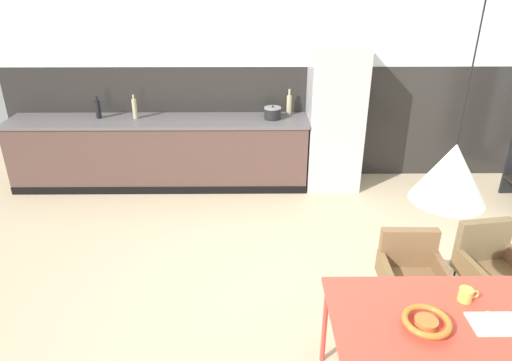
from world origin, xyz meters
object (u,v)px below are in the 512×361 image
at_px(bottle_oil_tall, 289,104).
at_px(bottle_vinegar_dark, 135,108).
at_px(refrigerator_column, 335,118).
at_px(fruit_bowl, 426,322).
at_px(armchair_far_side, 411,267).
at_px(bottle_wine_green, 98,109).
at_px(armchair_corner_seat, 489,260).
at_px(open_book, 495,324).
at_px(cooking_pot, 273,113).
at_px(dining_table, 479,325).
at_px(pendant_lamp_over_table_near, 451,173).
at_px(mug_dark_espresso, 466,295).

xyz_separation_m(bottle_oil_tall, bottle_vinegar_dark, (-1.96, -0.15, -0.00)).
xyz_separation_m(refrigerator_column, fruit_bowl, (-0.02, -3.51, -0.14)).
xyz_separation_m(armchair_far_side, bottle_wine_green, (-3.20, 2.67, 0.51)).
height_order(armchair_corner_seat, bottle_oil_tall, bottle_oil_tall).
bearing_deg(bottle_wine_green, armchair_far_side, -39.86).
height_order(armchair_corner_seat, open_book, armchair_corner_seat).
xyz_separation_m(armchair_corner_seat, fruit_bowl, (-0.90, -1.01, 0.27)).
xyz_separation_m(cooking_pot, bottle_wine_green, (-2.21, 0.05, 0.04)).
relative_size(armchair_far_side, bottle_wine_green, 2.80).
bearing_deg(bottle_vinegar_dark, open_book, -50.43).
distance_m(refrigerator_column, armchair_far_side, 2.65).
bearing_deg(armchair_corner_seat, fruit_bowl, 39.57).
bearing_deg(dining_table, bottle_oil_tall, 103.84).
xyz_separation_m(armchair_corner_seat, bottle_wine_green, (-3.87, 2.57, 0.52)).
relative_size(fruit_bowl, cooking_pot, 1.33).
height_order(armchair_corner_seat, pendant_lamp_over_table_near, pendant_lamp_over_table_near).
xyz_separation_m(armchair_corner_seat, open_book, (-0.48, -0.99, 0.23)).
relative_size(open_book, bottle_wine_green, 1.05).
xyz_separation_m(dining_table, mug_dark_espresso, (-0.02, 0.18, 0.09)).
bearing_deg(armchair_far_side, mug_dark_espresso, 100.44).
height_order(fruit_bowl, open_book, fruit_bowl).
bearing_deg(mug_dark_espresso, bottle_wine_green, 134.74).
bearing_deg(bottle_oil_tall, refrigerator_column, -18.87).
bearing_deg(mug_dark_espresso, pendant_lamp_over_table_near, -150.29).
bearing_deg(bottle_wine_green, refrigerator_column, -1.20).
height_order(fruit_bowl, bottle_wine_green, bottle_wine_green).
xyz_separation_m(refrigerator_column, dining_table, (0.33, -3.46, -0.22)).
bearing_deg(fruit_bowl, refrigerator_column, 89.63).
relative_size(armchair_corner_seat, open_book, 2.72).
height_order(armchair_far_side, bottle_oil_tall, bottle_oil_tall).
xyz_separation_m(refrigerator_column, bottle_wine_green, (-2.99, 0.06, 0.11)).
bearing_deg(armchair_far_side, open_book, 103.75).
bearing_deg(armchair_far_side, bottle_wine_green, -38.48).
distance_m(cooking_pot, pendant_lamp_over_table_near, 3.64).
relative_size(armchair_corner_seat, bottle_wine_green, 2.87).
distance_m(open_book, pendant_lamp_over_table_near, 1.07).
distance_m(armchair_far_side, mug_dark_espresso, 0.72).
bearing_deg(mug_dark_espresso, fruit_bowl, -144.37).
bearing_deg(cooking_pot, refrigerator_column, -0.80).
xyz_separation_m(armchair_far_side, fruit_bowl, (-0.23, -0.90, 0.27)).
relative_size(dining_table, cooking_pot, 8.37).
bearing_deg(bottle_vinegar_dark, armchair_corner_seat, -36.84).
distance_m(armchair_corner_seat, open_book, 1.12).
bearing_deg(mug_dark_espresso, cooking_pot, 108.50).
height_order(cooking_pot, bottle_oil_tall, bottle_oil_tall).
bearing_deg(bottle_oil_tall, mug_dark_espresso, -75.78).
bearing_deg(pendant_lamp_over_table_near, bottle_oil_tall, 98.35).
bearing_deg(mug_dark_espresso, bottle_vinegar_dark, 130.53).
bearing_deg(bottle_oil_tall, fruit_bowl, -81.66).
bearing_deg(bottle_wine_green, cooking_pot, -1.34).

